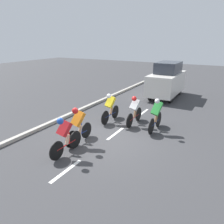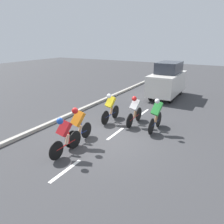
# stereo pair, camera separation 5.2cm
# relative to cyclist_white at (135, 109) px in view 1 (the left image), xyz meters

# --- Properties ---
(ground_plane) EXTENTS (60.00, 60.00, 0.00)m
(ground_plane) POSITION_rel_cyclist_white_xyz_m (0.28, 1.89, -0.76)
(ground_plane) COLOR #38383A
(lane_stripe_near) EXTENTS (0.12, 1.40, 0.01)m
(lane_stripe_near) POSITION_rel_cyclist_white_xyz_m (0.28, 4.53, -0.76)
(lane_stripe_near) COLOR white
(lane_stripe_near) RESTS_ON ground
(lane_stripe_mid) EXTENTS (0.12, 1.40, 0.01)m
(lane_stripe_mid) POSITION_rel_cyclist_white_xyz_m (0.28, 1.33, -0.76)
(lane_stripe_mid) COLOR white
(lane_stripe_mid) RESTS_ON ground
(lane_stripe_far) EXTENTS (0.12, 1.40, 0.01)m
(lane_stripe_far) POSITION_rel_cyclist_white_xyz_m (0.28, -1.87, -0.76)
(lane_stripe_far) COLOR white
(lane_stripe_far) RESTS_ON ground
(curb) EXTENTS (0.20, 26.34, 0.14)m
(curb) POSITION_rel_cyclist_white_xyz_m (3.48, 1.33, -0.69)
(curb) COLOR #A8A399
(curb) RESTS_ON ground
(cyclist_white) EXTENTS (0.42, 1.72, 1.45)m
(cyclist_white) POSITION_rel_cyclist_white_xyz_m (0.00, 0.00, 0.00)
(cyclist_white) COLOR black
(cyclist_white) RESTS_ON ground
(cyclist_yellow) EXTENTS (0.42, 1.68, 1.47)m
(cyclist_yellow) POSITION_rel_cyclist_white_xyz_m (1.17, 0.22, 0.00)
(cyclist_yellow) COLOR black
(cyclist_yellow) RESTS_ON ground
(cyclist_green) EXTENTS (0.44, 1.68, 1.55)m
(cyclist_green) POSITION_rel_cyclist_white_xyz_m (-1.11, 0.23, 0.04)
(cyclist_green) COLOR black
(cyclist_green) RESTS_ON ground
(cyclist_orange) EXTENTS (0.44, 1.62, 1.53)m
(cyclist_orange) POSITION_rel_cyclist_white_xyz_m (1.08, 2.83, 0.06)
(cyclist_orange) COLOR black
(cyclist_orange) RESTS_ON ground
(cyclist_red) EXTENTS (0.42, 1.64, 1.46)m
(cyclist_red) POSITION_rel_cyclist_white_xyz_m (0.94, 3.75, 0.01)
(cyclist_red) COLOR black
(cyclist_red) RESTS_ON ground
(support_car) EXTENTS (1.70, 4.05, 2.38)m
(support_car) POSITION_rel_cyclist_white_xyz_m (0.20, -5.88, 0.41)
(support_car) COLOR black
(support_car) RESTS_ON ground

